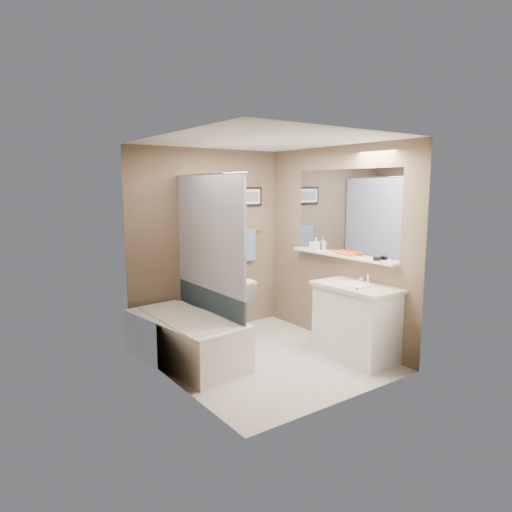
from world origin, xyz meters
TOP-DOWN VIEW (x-y plane):
  - ground at (0.00, 0.00)m, footprint 2.50×2.50m
  - ceiling at (0.00, 0.00)m, footprint 2.20×2.50m
  - wall_back at (0.00, 1.23)m, footprint 2.20×0.04m
  - wall_front at (0.00, -1.23)m, footprint 2.20×0.04m
  - wall_left at (-1.08, 0.00)m, footprint 0.04×2.50m
  - wall_right at (1.08, 0.00)m, footprint 0.04×2.50m
  - tile_surround at (-1.09, 0.50)m, footprint 0.02×1.55m
  - curtain_rod at (-0.40, 0.50)m, footprint 0.02×1.55m
  - curtain_upper at (-0.40, 0.50)m, footprint 0.03×1.45m
  - curtain_lower at (-0.40, 0.50)m, footprint 0.03×1.45m
  - mirror at (1.09, -0.15)m, footprint 0.02×1.60m
  - shelf at (1.04, -0.15)m, footprint 0.12×1.60m
  - towel_bar at (0.55, 1.22)m, footprint 0.60×0.02m
  - towel at (0.55, 1.20)m, footprint 0.34×0.05m
  - art_frame at (0.55, 1.23)m, footprint 0.62×0.02m
  - art_mat at (0.55, 1.22)m, footprint 0.56×0.00m
  - art_image at (0.55, 1.22)m, footprint 0.50×0.00m
  - door at (0.55, -1.24)m, footprint 0.80×0.02m
  - door_handle at (0.22, -1.19)m, footprint 0.10×0.02m
  - bathtub at (-0.75, 0.43)m, footprint 0.89×1.58m
  - tub_rim at (-0.75, 0.43)m, footprint 0.56×1.36m
  - toilet at (0.07, 0.89)m, footprint 0.46×0.78m
  - vanity at (0.85, -0.58)m, footprint 0.51×0.91m
  - countertop at (0.84, -0.58)m, footprint 0.54×0.96m
  - sink_basin at (0.83, -0.58)m, footprint 0.34×0.34m
  - faucet_spout at (1.03, -0.58)m, footprint 0.02×0.02m
  - faucet_knob at (1.03, -0.48)m, footprint 0.05×0.05m
  - candle_bowl_near at (1.04, -0.69)m, footprint 0.09×0.09m
  - hair_brush_front at (1.04, -0.27)m, footprint 0.06×0.22m
  - hair_brush_back at (1.04, -0.15)m, footprint 0.06×0.22m
  - pink_comb at (1.04, 0.01)m, footprint 0.03×0.16m
  - glass_jar at (1.04, 0.36)m, footprint 0.08×0.08m
  - soap_bottle at (1.04, 0.29)m, footprint 0.08×0.08m

SIDE VIEW (x-z plane):
  - ground at x=0.00m, z-range 0.00..0.00m
  - bathtub at x=-0.75m, z-range 0.00..0.50m
  - toilet at x=0.07m, z-range 0.00..0.78m
  - vanity at x=0.85m, z-range 0.00..0.80m
  - tub_rim at x=-0.75m, z-range 0.49..0.51m
  - curtain_lower at x=-0.40m, z-range 0.40..0.76m
  - countertop at x=0.84m, z-range 0.80..0.84m
  - sink_basin at x=0.83m, z-range 0.84..0.86m
  - faucet_knob at x=1.03m, z-range 0.84..0.90m
  - faucet_spout at x=1.03m, z-range 0.84..0.94m
  - tile_surround at x=-1.09m, z-range 0.00..2.00m
  - door at x=0.55m, z-range 0.00..2.00m
  - door_handle at x=0.22m, z-range 0.99..1.01m
  - shelf at x=1.04m, z-range 1.09..1.11m
  - pink_comb at x=1.04m, z-range 1.11..1.12m
  - towel at x=0.55m, z-range 0.90..1.34m
  - candle_bowl_near at x=1.04m, z-range 1.11..1.16m
  - hair_brush_front at x=1.04m, z-range 1.12..1.16m
  - hair_brush_back at x=1.04m, z-range 1.12..1.16m
  - glass_jar at x=1.04m, z-range 1.11..1.22m
  - soap_bottle at x=1.04m, z-range 1.11..1.28m
  - wall_back at x=0.00m, z-range 0.00..2.40m
  - wall_front at x=0.00m, z-range 0.00..2.40m
  - wall_left at x=-1.08m, z-range 0.00..2.40m
  - wall_right at x=1.08m, z-range 0.00..2.40m
  - towel_bar at x=0.55m, z-range 1.29..1.31m
  - curtain_upper at x=-0.40m, z-range 0.76..2.04m
  - mirror at x=1.09m, z-range 1.12..2.12m
  - art_frame at x=0.55m, z-range 1.65..1.91m
  - art_mat at x=0.55m, z-range 1.68..1.88m
  - art_image at x=0.55m, z-range 1.72..1.84m
  - curtain_rod at x=-0.40m, z-range 2.04..2.06m
  - ceiling at x=0.00m, z-range 2.36..2.40m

